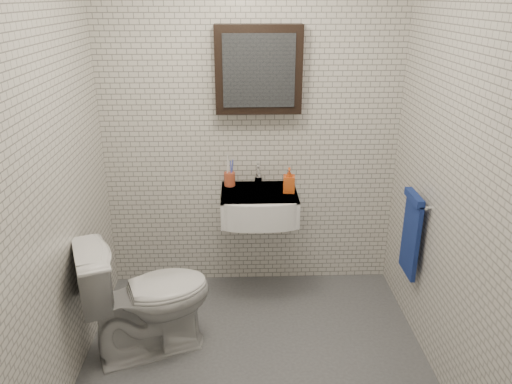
% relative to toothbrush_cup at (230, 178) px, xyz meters
% --- Properties ---
extents(ground, '(2.20, 2.00, 0.01)m').
position_rel_toothbrush_cup_xyz_m(ground, '(0.16, -0.91, -0.90)').
color(ground, '#4C4E54').
rests_on(ground, ground).
extents(room_shell, '(2.22, 2.02, 2.51)m').
position_rel_toothbrush_cup_xyz_m(room_shell, '(0.16, -0.91, 0.56)').
color(room_shell, silver).
rests_on(room_shell, ground).
extents(washbasin, '(0.55, 0.50, 0.20)m').
position_rel_toothbrush_cup_xyz_m(washbasin, '(0.21, -0.18, -0.15)').
color(washbasin, white).
rests_on(washbasin, room_shell).
extents(faucet, '(0.06, 0.20, 0.15)m').
position_rel_toothbrush_cup_xyz_m(faucet, '(0.21, 0.02, 0.01)').
color(faucet, silver).
rests_on(faucet, washbasin).
extents(mirror_cabinet, '(0.60, 0.15, 0.60)m').
position_rel_toothbrush_cup_xyz_m(mirror_cabinet, '(0.21, 0.01, 0.79)').
color(mirror_cabinet, black).
rests_on(mirror_cabinet, room_shell).
extents(towel_rail, '(0.09, 0.30, 0.58)m').
position_rel_toothbrush_cup_xyz_m(towel_rail, '(1.21, -0.56, -0.18)').
color(towel_rail, silver).
rests_on(towel_rail, room_shell).
extents(toothbrush_cup, '(0.11, 0.11, 0.23)m').
position_rel_toothbrush_cup_xyz_m(toothbrush_cup, '(0.00, 0.00, 0.00)').
color(toothbrush_cup, '#B74B2D').
rests_on(toothbrush_cup, washbasin).
extents(soap_bottle, '(0.09, 0.09, 0.18)m').
position_rel_toothbrush_cup_xyz_m(soap_bottle, '(0.43, -0.15, 0.03)').
color(soap_bottle, orange).
rests_on(soap_bottle, washbasin).
extents(toilet, '(0.91, 0.71, 0.81)m').
position_rel_toothbrush_cup_xyz_m(toilet, '(-0.52, -0.78, -0.50)').
color(toilet, silver).
rests_on(toilet, ground).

